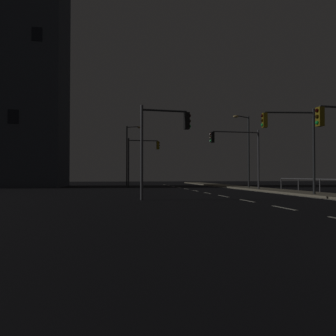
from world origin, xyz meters
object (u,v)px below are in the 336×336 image
traffic_light_far_left (291,134)px  street_lamp_corner (129,150)px  traffic_light_far_right (163,135)px  street_lamp_across_street (246,144)px  traffic_light_overhead_east (142,153)px  traffic_light_mid_right (237,146)px

traffic_light_far_left → street_lamp_corner: street_lamp_corner is taller
traffic_light_far_right → street_lamp_across_street: (10.46, 14.19, 0.94)m
traffic_light_far_right → street_lamp_across_street: 17.65m
street_lamp_across_street → street_lamp_corner: size_ratio=0.91×
traffic_light_far_left → street_lamp_across_street: 12.42m
street_lamp_across_street → street_lamp_corner: street_lamp_corner is taller
traffic_light_overhead_east → street_lamp_corner: size_ratio=0.71×
street_lamp_corner → traffic_light_mid_right: bearing=-61.5°
traffic_light_mid_right → traffic_light_overhead_east: bearing=126.6°
traffic_light_mid_right → street_lamp_across_street: size_ratio=0.73×
traffic_light_overhead_east → traffic_light_mid_right: traffic_light_overhead_east is taller
traffic_light_mid_right → street_lamp_across_street: bearing=58.8°
traffic_light_overhead_east → traffic_light_far_left: bearing=-65.8°
traffic_light_far_right → street_lamp_corner: bearing=92.1°
traffic_light_far_right → traffic_light_overhead_east: 20.65m
traffic_light_far_right → traffic_light_mid_right: bearing=51.8°
traffic_light_mid_right → traffic_light_far_right: bearing=-128.2°
street_lamp_across_street → traffic_light_far_left: bearing=-98.2°
traffic_light_far_left → street_lamp_corner: 26.75m
traffic_light_far_left → street_lamp_across_street: size_ratio=0.76×
traffic_light_far_left → street_lamp_corner: (-9.68, 24.92, 0.73)m
traffic_light_far_right → street_lamp_corner: 26.88m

